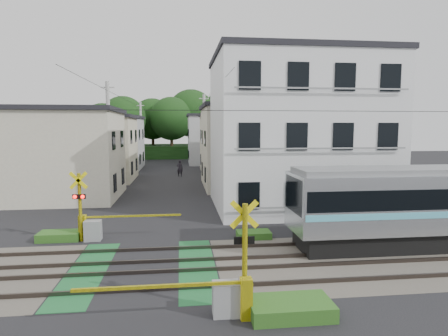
{
  "coord_description": "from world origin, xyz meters",
  "views": [
    {
      "loc": [
        1.35,
        -12.97,
        4.97
      ],
      "look_at": [
        3.46,
        5.0,
        2.99
      ],
      "focal_mm": 30.0,
      "sensor_mm": 36.0,
      "label": 1
    }
  ],
  "objects": [
    {
      "name": "ground",
      "position": [
        0.0,
        0.0,
        0.0
      ],
      "size": [
        120.0,
        120.0,
        0.0
      ],
      "primitive_type": "plane",
      "color": "black"
    },
    {
      "name": "track_bed",
      "position": [
        0.0,
        0.0,
        0.04
      ],
      "size": [
        120.0,
        120.0,
        0.14
      ],
      "color": "#47423A",
      "rests_on": "ground"
    },
    {
      "name": "crossing_signal_near",
      "position": [
        2.59,
        -3.65,
        0.71
      ],
      "size": [
        4.74,
        0.65,
        3.09
      ],
      "color": "yellow",
      "rests_on": "ground"
    },
    {
      "name": "crossing_signal_far",
      "position": [
        -2.59,
        3.65,
        0.71
      ],
      "size": [
        4.74,
        0.65,
        3.09
      ],
      "color": "yellow",
      "rests_on": "ground"
    },
    {
      "name": "apartment_block",
      "position": [
        8.5,
        9.49,
        4.66
      ],
      "size": [
        10.2,
        8.36,
        9.3
      ],
      "color": "silver",
      "rests_on": "ground"
    },
    {
      "name": "houses_row",
      "position": [
        0.25,
        25.92,
        3.24
      ],
      "size": [
        22.07,
        31.35,
        6.8
      ],
      "color": "beige",
      "rests_on": "ground"
    },
    {
      "name": "tree_hill",
      "position": [
        1.13,
        48.99,
        5.36
      ],
      "size": [
        40.0,
        13.16,
        11.95
      ],
      "color": "#163612",
      "rests_on": "ground"
    },
    {
      "name": "catenary",
      "position": [
        6.0,
        0.03,
        3.7
      ],
      "size": [
        60.0,
        5.04,
        7.0
      ],
      "color": "#2D2D33",
      "rests_on": "ground"
    },
    {
      "name": "utility_poles",
      "position": [
        -1.05,
        23.01,
        4.08
      ],
      "size": [
        7.9,
        42.0,
        8.0
      ],
      "color": "#A5A5A0",
      "rests_on": "ground"
    },
    {
      "name": "pedestrian",
      "position": [
        1.3,
        24.76,
        0.84
      ],
      "size": [
        0.67,
        0.49,
        1.69
      ],
      "primitive_type": "imported",
      "rotation": [
        0.0,
        0.0,
        2.99
      ],
      "color": "black",
      "rests_on": "ground"
    },
    {
      "name": "weed_patches",
      "position": [
        1.76,
        -0.09,
        0.18
      ],
      "size": [
        10.25,
        8.8,
        0.4
      ],
      "color": "#2D5E1E",
      "rests_on": "ground"
    }
  ]
}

